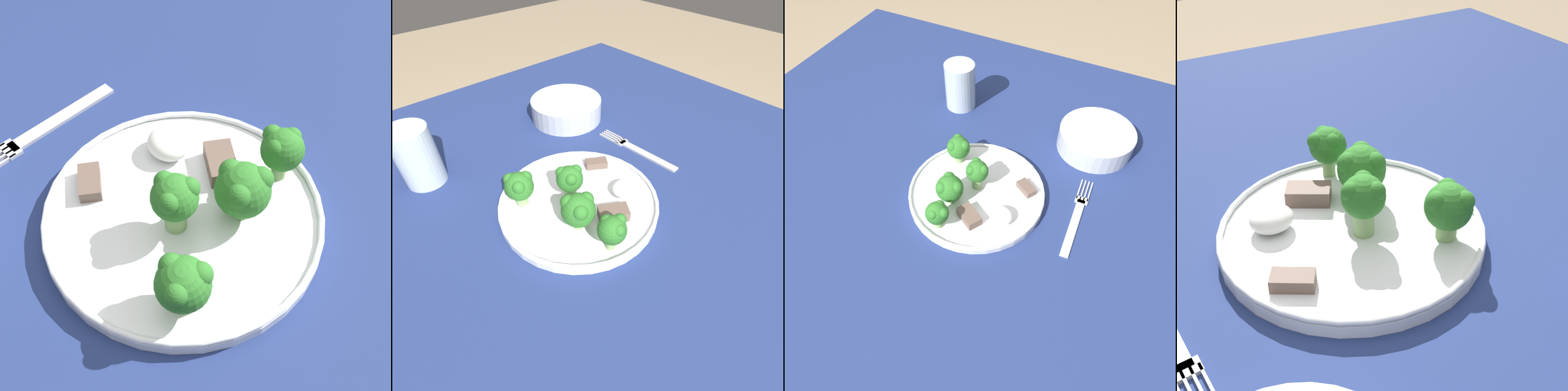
# 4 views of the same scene
# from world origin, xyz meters

# --- Properties ---
(table) EXTENTS (1.19, 1.11, 0.76)m
(table) POSITION_xyz_m (0.00, 0.00, 0.67)
(table) COLOR navy
(table) RESTS_ON ground_plane
(dinner_plate) EXTENTS (0.26, 0.26, 0.02)m
(dinner_plate) POSITION_xyz_m (0.03, 0.02, 0.77)
(dinner_plate) COLOR white
(dinner_plate) RESTS_ON table
(broccoli_floret_near_rim_left) EXTENTS (0.05, 0.05, 0.06)m
(broccoli_floret_near_rim_left) POSITION_xyz_m (-0.01, -0.02, 0.81)
(broccoli_floret_near_rim_left) COLOR #7FA866
(broccoli_floret_near_rim_left) RESTS_ON dinner_plate
(broccoli_floret_center_left) EXTENTS (0.04, 0.04, 0.06)m
(broccoli_floret_center_left) POSITION_xyz_m (0.02, 0.03, 0.82)
(broccoli_floret_center_left) COLOR #7FA866
(broccoli_floret_center_left) RESTS_ON dinner_plate
(broccoli_floret_back_left) EXTENTS (0.05, 0.05, 0.06)m
(broccoli_floret_back_left) POSITION_xyz_m (-0.04, 0.08, 0.81)
(broccoli_floret_back_left) COLOR #7FA866
(broccoli_floret_back_left) RESTS_ON dinner_plate
(broccoli_floret_front_left) EXTENTS (0.04, 0.04, 0.06)m
(broccoli_floret_front_left) POSITION_xyz_m (0.00, -0.08, 0.81)
(broccoli_floret_front_left) COLOR #7FA866
(broccoli_floret_front_left) RESTS_ON dinner_plate
(meat_slice_front_slice) EXTENTS (0.04, 0.04, 0.01)m
(meat_slice_front_slice) POSITION_xyz_m (0.11, 0.06, 0.78)
(meat_slice_front_slice) COLOR brown
(meat_slice_front_slice) RESTS_ON dinner_plate
(meat_slice_middle_slice) EXTENTS (0.05, 0.05, 0.02)m
(meat_slice_middle_slice) POSITION_xyz_m (0.04, -0.04, 0.78)
(meat_slice_middle_slice) COLOR brown
(meat_slice_middle_slice) RESTS_ON dinner_plate
(sauce_dollop) EXTENTS (0.04, 0.04, 0.02)m
(sauce_dollop) POSITION_xyz_m (0.09, -0.02, 0.79)
(sauce_dollop) COLOR white
(sauce_dollop) RESTS_ON dinner_plate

